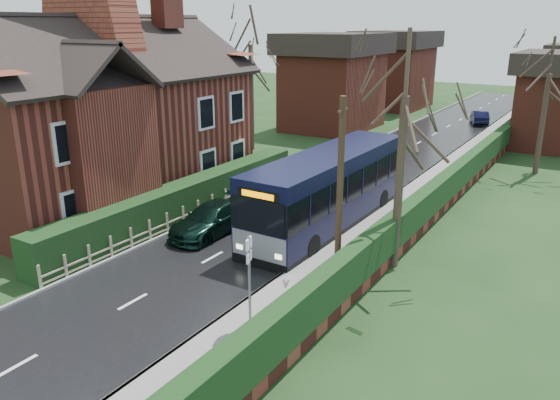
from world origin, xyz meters
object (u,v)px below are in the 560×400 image
Objects in this scene: bus at (328,190)px; bus_stop_sign at (249,269)px; car_silver at (265,180)px; telegraph_pole at (340,192)px; car_green at (212,219)px; brick_house at (100,112)px.

bus is 3.76× the size of bus_stop_sign.
bus reaches higher than bus_stop_sign.
bus is 2.60× the size of car_silver.
telegraph_pole reaches higher than bus.
car_silver is 0.65× the size of telegraph_pole.
bus is at bearing -27.96° from car_silver.
car_green is at bearing 161.46° from telegraph_pole.
telegraph_pole is at bearing -8.59° from brick_house.
bus is 8.84m from bus_stop_sign.
brick_house is 8.10m from car_green.
brick_house is 3.58× the size of car_silver.
bus is at bearing 13.37° from brick_house.
bus is (10.83, 2.57, -2.79)m from brick_house.
bus_stop_sign is at bearing -25.42° from brick_house.
telegraph_pole is at bearing -11.14° from car_green.
telegraph_pole reaches higher than car_green.
car_silver is at bearing 40.73° from brick_house.
telegraph_pole is (7.60, -7.15, 2.47)m from car_silver.
brick_house is at bearing 173.87° from car_green.
brick_house is at bearing -165.78° from bus.
car_green is 7.79m from bus_stop_sign.
brick_house reaches higher than car_green.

